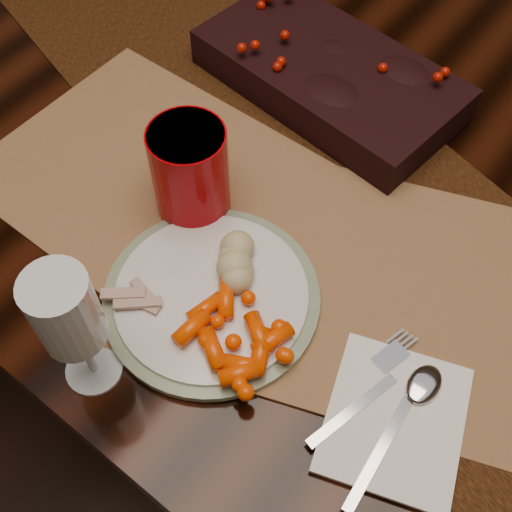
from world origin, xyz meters
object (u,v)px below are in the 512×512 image
Objects in this scene: mashed_potatoes at (233,255)px; turkey_shreds at (141,295)px; dinner_plate at (212,296)px; centerpiece at (329,70)px; placemat_main at (342,279)px; wine_glass at (76,332)px; red_cup at (190,172)px; dining_table at (350,306)px; baby_carrots at (224,333)px; napkin at (395,419)px.

turkey_shreds is at bearing -118.59° from mashed_potatoes.
mashed_potatoes is (-0.00, 0.05, 0.03)m from dinner_plate.
centerpiece reaches higher than placemat_main.
placemat_main is 0.16m from dinner_plate.
turkey_shreds is 0.41× the size of wine_glass.
red_cup is at bearing -92.81° from centerpiece.
dinner_plate is (-0.05, -0.30, 0.39)m from dining_table.
placemat_main is at bearing 60.08° from wine_glass.
mashed_potatoes reaches higher than baby_carrots.
wine_glass is (-0.04, -0.19, 0.05)m from mashed_potatoes.
red_cup reaches higher than napkin.
placemat_main is at bearing 46.71° from turkey_shreds.
baby_carrots is at bearing -90.87° from dining_table.
dining_table is 22.65× the size of mashed_potatoes.
dining_table is 0.51m from red_cup.
napkin is at bearing -47.88° from centerpiece.
napkin is at bearing -14.14° from red_cup.
dinner_plate is at bearing 162.65° from napkin.
wine_glass is (0.05, -0.52, 0.05)m from centerpiece.
turkey_shreds is at bearing -169.38° from baby_carrots.
turkey_shreds is at bearing -136.49° from dinner_plate.
centerpiece is 4.69× the size of mashed_potatoes.
centerpiece is 3.25× the size of baby_carrots.
napkin is (0.19, -0.29, 0.38)m from dining_table.
napkin is at bearing -9.38° from mashed_potatoes.
mashed_potatoes is (-0.06, -0.25, 0.42)m from dining_table.
baby_carrots reaches higher than dining_table.
turkey_shreds reaches higher than napkin.
placemat_main is 2.59× the size of wine_glass.
baby_carrots is at bearing 49.40° from wine_glass.
placemat_main is 0.16m from baby_carrots.
placemat_main is (0.20, -0.26, -0.04)m from centerpiece.
centerpiece is 0.81× the size of placemat_main.
centerpiece reaches higher than dinner_plate.
turkey_shreds is at bearing -153.08° from placemat_main.
mashed_potatoes reaches higher than placemat_main.
wine_glass is at bearing -102.65° from dining_table.
red_cup is (-0.01, -0.28, 0.03)m from centerpiece.
turkey_shreds reaches higher than dinner_plate.
napkin is (0.30, 0.06, -0.02)m from turkey_shreds.
napkin is (0.33, -0.37, -0.03)m from centerpiece.
placemat_main is at bearing 48.33° from dinner_plate.
red_cup is at bearing 155.39° from mashed_potatoes.
baby_carrots is at bearing -39.57° from red_cup.
baby_carrots is at bearing 10.62° from turkey_shreds.
napkin reaches higher than dining_table.
turkey_shreds is (-0.16, -0.17, 0.03)m from placemat_main.
wine_glass is at bearing -130.60° from baby_carrots.
dining_table is at bearing 89.13° from baby_carrots.
dining_table is 0.49m from dinner_plate.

